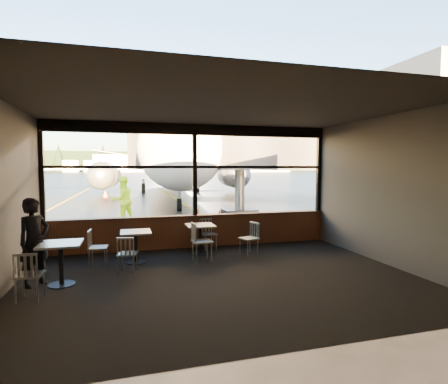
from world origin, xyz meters
name	(u,v)px	position (x,y,z in m)	size (l,w,h in m)	color
ground_plane	(134,174)	(0.00, 120.00, 0.00)	(520.00, 520.00, 0.00)	black
carpet_floor	(222,278)	(0.00, -3.00, 0.01)	(8.00, 6.00, 0.01)	black
ceiling	(222,106)	(0.00, -3.00, 3.50)	(8.00, 6.00, 0.04)	#38332D
wall_right	(388,191)	(4.00, -3.00, 1.75)	(0.04, 6.00, 3.50)	#4E473E
wall_back	(287,212)	(0.00, -6.00, 1.75)	(8.00, 0.04, 3.50)	#4E473E
window_sill	(195,231)	(0.00, 0.00, 0.45)	(8.00, 0.28, 0.90)	#5C2F1B
window_header	(194,130)	(0.00, 0.00, 3.35)	(8.00, 0.18, 0.30)	black
mullion_left	(42,171)	(-3.95, 0.00, 2.20)	(0.12, 0.12, 2.60)	black
mullion_centre	(195,171)	(0.00, 0.00, 2.20)	(0.12, 0.12, 2.60)	black
mullion_right	(319,170)	(3.95, 0.00, 2.20)	(0.12, 0.12, 2.60)	black
window_transom	(195,167)	(0.00, 0.00, 2.30)	(8.00, 0.10, 0.08)	black
airliner	(170,127)	(1.83, 21.29, 5.85)	(31.90, 38.28, 11.70)	white
jet_bridge	(250,162)	(3.60, 5.50, 2.53)	(9.49, 11.59, 5.06)	#28282A
cafe_table_near	(200,239)	(-0.02, -0.87, 0.39)	(0.71, 0.71, 0.79)	#A29C94
cafe_table_mid	(136,247)	(-1.68, -1.31, 0.39)	(0.70, 0.70, 0.77)	gray
cafe_table_left	(61,264)	(-3.11, -2.57, 0.42)	(0.76, 0.76, 0.84)	#A19D94
chair_near_e	(249,239)	(1.18, -1.30, 0.43)	(0.47, 0.47, 0.86)	#B4B0A3
chair_near_w	(202,242)	(-0.12, -1.56, 0.48)	(0.52, 0.52, 0.96)	beige
chair_near_n	(208,234)	(0.30, -0.42, 0.43)	(0.47, 0.47, 0.86)	#B2AEA1
chair_mid_s	(128,254)	(-1.87, -2.07, 0.41)	(0.45, 0.45, 0.82)	#B9B5A7
chair_mid_w	(98,248)	(-2.53, -1.35, 0.43)	(0.47, 0.47, 0.86)	#ACA69B
chair_left_s	(30,275)	(-3.48, -3.25, 0.44)	(0.48, 0.48, 0.87)	#B5AFA3
passenger	(34,242)	(-3.59, -2.46, 0.86)	(0.62, 0.41, 1.71)	black
ground_crew	(123,200)	(-2.07, 4.90, 0.96)	(0.94, 0.73, 1.93)	#BFF219
cone_nose	(197,209)	(1.40, 7.08, 0.23)	(0.33, 0.33, 0.46)	#EC4B07
cone_wing	(105,194)	(-3.57, 18.61, 0.26)	(0.37, 0.37, 0.52)	orange
terminal_annex	(415,151)	(10.00, 2.50, 3.00)	(5.00, 7.00, 6.00)	gray
hangar_mid	(132,163)	(0.00, 185.00, 5.00)	(38.00, 15.00, 10.00)	silver
hangar_right	(242,161)	(60.00, 178.00, 6.00)	(50.00, 20.00, 12.00)	silver
fuel_tank_a	(71,166)	(-30.00, 182.00, 3.00)	(8.00, 8.00, 6.00)	silver
fuel_tank_b	(92,166)	(-20.00, 182.00, 3.00)	(8.00, 8.00, 6.00)	silver
fuel_tank_c	(112,166)	(-10.00, 182.00, 3.00)	(8.00, 8.00, 6.00)	silver
treeline	(131,162)	(0.00, 210.00, 6.00)	(360.00, 3.00, 12.00)	black
cone_extra	(220,215)	(1.92, 4.56, 0.25)	(0.36, 0.36, 0.50)	#FF3508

